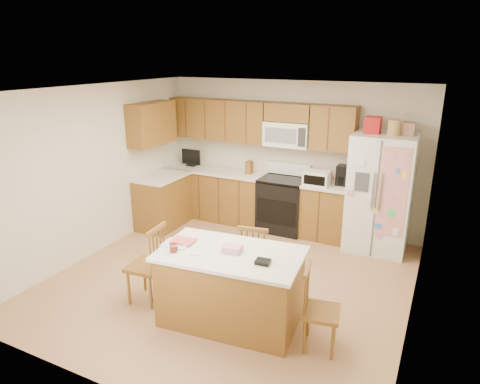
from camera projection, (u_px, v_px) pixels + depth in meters
The scene contains 9 objects.
ground at pixel (231, 279), 5.78m from camera, with size 4.50×4.50×0.00m, color #9B6C4C.
room_shell at pixel (230, 177), 5.34m from camera, with size 4.60×4.60×2.52m.
cabinetry at pixel (228, 174), 7.44m from camera, with size 3.36×1.56×2.15m.
stove at pixel (283, 203), 7.29m from camera, with size 0.76×0.65×1.13m.
refrigerator at pixel (380, 192), 6.44m from camera, with size 0.90×0.79×2.04m.
island at pixel (231, 287), 4.76m from camera, with size 1.65×1.06×0.95m.
windsor_chair_left at pixel (148, 266), 5.16m from camera, with size 0.45×0.46×0.99m.
windsor_chair_back at pixel (255, 259), 5.39m from camera, with size 0.46×0.44×0.92m.
windsor_chair_right at pixel (319, 311), 4.32m from camera, with size 0.43×0.45×0.90m.
Camera 1 is at (2.38, -4.56, 2.90)m, focal length 32.00 mm.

